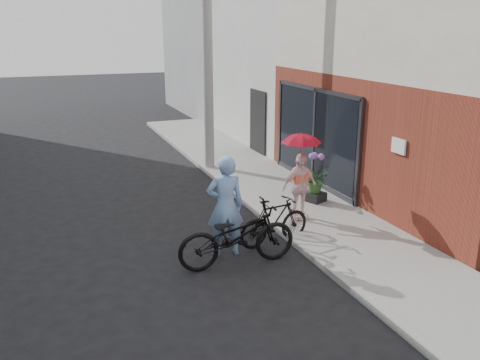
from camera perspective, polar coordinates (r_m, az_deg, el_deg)
ground at (r=9.46m, az=1.86°, el=-8.86°), size 80.00×80.00×0.00m
sidewalk at (r=11.96m, az=7.28°, el=-3.05°), size 2.20×24.00×0.12m
curb at (r=11.47m, az=2.18°, el=-3.80°), size 0.12×24.00×0.12m
plaster_building at (r=19.89m, az=10.97°, el=14.82°), size 8.00×6.00×7.00m
east_building_far at (r=26.08m, az=2.43°, el=15.51°), size 8.00×8.00×7.00m
utility_pole at (r=14.54m, az=-3.65°, el=14.44°), size 0.28×0.28×7.00m
officer at (r=9.32m, az=-1.66°, el=-2.93°), size 0.76×0.56×1.90m
bike_left at (r=9.01m, az=-0.32°, el=-6.26°), size 2.18×0.83×1.13m
bike_right at (r=9.93m, az=3.88°, el=-4.64°), size 1.61×0.68×0.94m
kimono_woman at (r=10.87m, az=6.69°, el=-0.72°), size 0.88×0.45×1.45m
parasol at (r=10.60m, az=6.89°, el=4.82°), size 0.80×0.80×0.70m
planter at (r=12.20m, az=8.43°, el=-1.86°), size 0.53×0.53×0.21m
potted_plant at (r=12.07m, az=8.51°, el=0.03°), size 0.56×0.49×0.63m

